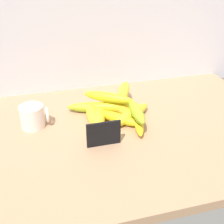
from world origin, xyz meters
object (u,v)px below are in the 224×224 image
object	(u,v)px
banana_5	(112,107)
banana_8	(138,121)
coffee_mug	(33,116)
banana_1	(92,114)
banana_7	(126,102)
chalkboard_sign	(104,135)
banana_9	(108,97)
banana_6	(99,120)
banana_0	(95,107)
banana_4	(131,115)
banana_10	(124,91)
banana_11	(137,112)
banana_2	(123,111)
banana_3	(117,118)

from	to	relation	value
banana_5	banana_8	distance (cm)	13.24
coffee_mug	banana_5	distance (cm)	29.31
banana_1	banana_7	size ratio (longest dim) A/B	0.99
chalkboard_sign	banana_9	xyz separation A→B (cm)	(6.83, 20.56, 2.44)
banana_7	banana_6	bearing A→B (deg)	-141.12
banana_0	banana_4	distance (cm)	14.87
banana_0	banana_10	world-z (taller)	banana_10
banana_6	banana_9	xyz separation A→B (cm)	(5.73, 8.89, 4.13)
banana_10	coffee_mug	bearing A→B (deg)	-169.28
banana_4	banana_9	size ratio (longest dim) A/B	1.03
banana_4	banana_11	xyz separation A→B (cm)	(0.52, -3.89, 3.23)
banana_4	banana_5	bearing A→B (deg)	127.01
coffee_mug	banana_8	size ratio (longest dim) A/B	0.51
banana_0	banana_2	world-z (taller)	banana_0
chalkboard_sign	banana_7	world-z (taller)	chalkboard_sign
banana_3	banana_9	size ratio (longest dim) A/B	0.95
coffee_mug	banana_5	world-z (taller)	coffee_mug
banana_5	banana_0	bearing A→B (deg)	162.25
banana_2	banana_10	xyz separation A→B (cm)	(2.45, 7.66, 4.28)
banana_9	banana_11	size ratio (longest dim) A/B	1.20
banana_6	banana_11	distance (cm)	13.67
banana_2	banana_10	distance (cm)	9.11
coffee_mug	banana_2	size ratio (longest dim) A/B	0.58
banana_0	banana_5	bearing A→B (deg)	-17.75
banana_0	banana_9	xyz separation A→B (cm)	(4.97, -1.25, 4.25)
banana_2	banana_3	bearing A→B (deg)	-131.06
banana_6	banana_4	bearing A→B (deg)	4.23
banana_7	banana_9	xyz separation A→B (cm)	(-7.91, -2.11, 4.28)
banana_8	chalkboard_sign	bearing A→B (deg)	-150.33
banana_2	banana_3	xyz separation A→B (cm)	(-3.73, -4.28, -0.04)
banana_2	banana_8	xyz separation A→B (cm)	(3.14, -7.99, -0.22)
chalkboard_sign	coffee_mug	xyz separation A→B (cm)	(-21.07, 17.41, 0.16)
banana_7	banana_1	bearing A→B (deg)	-158.30
coffee_mug	banana_4	world-z (taller)	coffee_mug
coffee_mug	banana_10	distance (cm)	35.85
banana_1	banana_2	size ratio (longest dim) A/B	1.05
banana_0	banana_5	world-z (taller)	banana_5
banana_2	banana_3	distance (cm)	5.67
banana_7	banana_3	bearing A→B (deg)	-122.92
chalkboard_sign	banana_7	xyz separation A→B (cm)	(14.74, 22.67, -1.84)
banana_2	banana_8	size ratio (longest dim) A/B	0.89
banana_3	banana_10	size ratio (longest dim) A/B	1.11
banana_1	chalkboard_sign	bearing A→B (deg)	-89.56
banana_3	banana_8	world-z (taller)	banana_3
banana_9	banana_4	bearing A→B (deg)	-49.95
banana_1	banana_6	size ratio (longest dim) A/B	0.88
banana_0	banana_9	bearing A→B (deg)	-14.17
chalkboard_sign	banana_3	bearing A→B (deg)	56.88
banana_9	banana_6	bearing A→B (deg)	-122.81
banana_6	banana_2	bearing A→B (deg)	24.18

